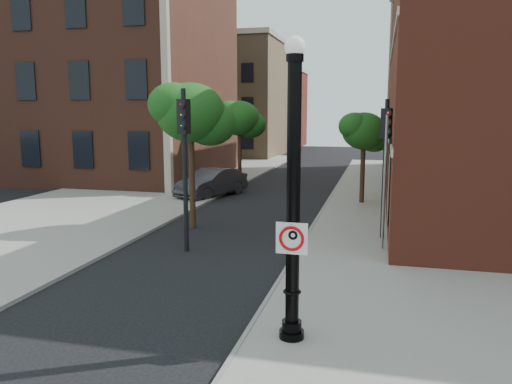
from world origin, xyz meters
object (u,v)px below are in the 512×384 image
(no_parking_sign, at_px, (292,238))
(traffic_signal_right, at_px, (386,147))
(lamppost, at_px, (293,208))
(traffic_signal_left, at_px, (184,143))
(parked_car, at_px, (212,182))

(no_parking_sign, xyz_separation_m, traffic_signal_right, (1.79, 9.08, 1.21))
(lamppost, relative_size, traffic_signal_right, 1.19)
(no_parking_sign, height_order, traffic_signal_left, traffic_signal_left)
(parked_car, bearing_deg, lamppost, -46.90)
(no_parking_sign, bearing_deg, lamppost, 94.57)
(parked_car, bearing_deg, traffic_signal_right, -21.07)
(traffic_signal_left, bearing_deg, no_parking_sign, -39.97)
(no_parking_sign, bearing_deg, traffic_signal_left, 129.62)
(lamppost, height_order, parked_car, lamppost)
(no_parking_sign, height_order, traffic_signal_right, traffic_signal_right)
(lamppost, bearing_deg, parked_car, 114.17)
(no_parking_sign, distance_m, traffic_signal_right, 9.33)
(parked_car, distance_m, traffic_signal_right, 12.44)
(no_parking_sign, bearing_deg, traffic_signal_right, 80.80)
(lamppost, relative_size, traffic_signal_left, 1.12)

